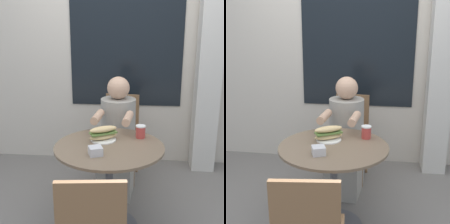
# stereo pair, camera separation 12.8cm
# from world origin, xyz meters

# --- Properties ---
(storefront_wall) EXTENTS (8.00, 0.09, 2.80)m
(storefront_wall) POSITION_xyz_m (0.00, 1.36, 1.40)
(storefront_wall) COLOR beige
(storefront_wall) RESTS_ON ground_plane
(lattice_pillar) EXTENTS (0.24, 0.24, 2.40)m
(lattice_pillar) POSITION_xyz_m (0.93, 1.18, 1.20)
(lattice_pillar) COLOR beige
(lattice_pillar) RESTS_ON ground_plane
(cafe_table) EXTENTS (0.83, 0.83, 0.70)m
(cafe_table) POSITION_xyz_m (0.00, 0.00, 0.52)
(cafe_table) COLOR brown
(cafe_table) RESTS_ON ground_plane
(diner_chair) EXTENTS (0.41, 0.41, 0.87)m
(diner_chair) POSITION_xyz_m (0.03, 0.94, 0.52)
(diner_chair) COLOR brown
(diner_chair) RESTS_ON ground_plane
(seated_diner) EXTENTS (0.37, 0.60, 1.12)m
(seated_diner) POSITION_xyz_m (0.02, 0.59, 0.49)
(seated_diner) COLOR gray
(seated_diner) RESTS_ON ground_plane
(sandwich_on_plate) EXTENTS (0.23, 0.20, 0.11)m
(sandwich_on_plate) POSITION_xyz_m (-0.06, 0.11, 0.76)
(sandwich_on_plate) COLOR white
(sandwich_on_plate) RESTS_ON cafe_table
(drink_cup) EXTENTS (0.08, 0.08, 0.10)m
(drink_cup) POSITION_xyz_m (0.23, 0.19, 0.76)
(drink_cup) COLOR #B73D38
(drink_cup) RESTS_ON cafe_table
(napkin_box) EXTENTS (0.12, 0.12, 0.06)m
(napkin_box) POSITION_xyz_m (-0.08, -0.18, 0.73)
(napkin_box) COLOR silver
(napkin_box) RESTS_ON cafe_table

